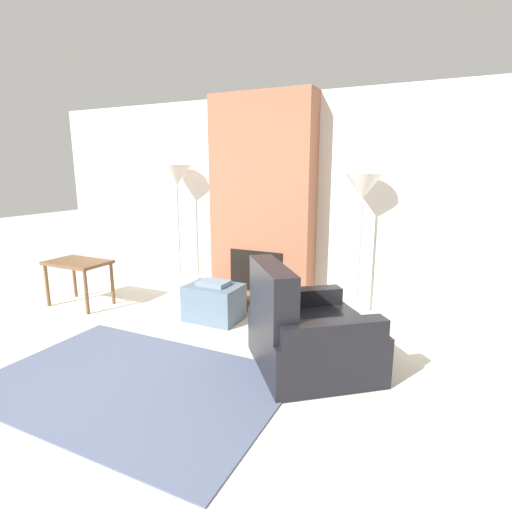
# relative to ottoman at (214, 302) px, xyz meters

# --- Properties ---
(ground_plane) EXTENTS (24.00, 24.00, 0.00)m
(ground_plane) POSITION_rel_ottoman_xyz_m (0.17, -2.25, -0.21)
(ground_plane) COLOR beige
(wall_back) EXTENTS (7.05, 0.06, 2.60)m
(wall_back) POSITION_rel_ottoman_xyz_m (0.17, 1.15, 1.09)
(wall_back) COLOR silver
(wall_back) RESTS_ON ground_plane
(fireplace) EXTENTS (1.35, 0.73, 2.60)m
(fireplace) POSITION_rel_ottoman_xyz_m (0.17, 0.92, 1.01)
(fireplace) COLOR #935B42
(fireplace) RESTS_ON ground_plane
(ottoman) EXTENTS (0.61, 0.45, 0.46)m
(ottoman) POSITION_rel_ottoman_xyz_m (0.00, 0.00, 0.00)
(ottoman) COLOR slate
(ottoman) RESTS_ON ground_plane
(armchair) EXTENTS (1.35, 1.36, 0.93)m
(armchair) POSITION_rel_ottoman_xyz_m (1.29, -0.63, 0.07)
(armchair) COLOR black
(armchair) RESTS_ON ground_plane
(side_table) EXTENTS (0.76, 0.49, 0.57)m
(side_table) POSITION_rel_ottoman_xyz_m (-1.79, -0.29, 0.28)
(side_table) COLOR brown
(side_table) RESTS_ON ground_plane
(floor_lamp_left) EXTENTS (0.42, 0.42, 1.75)m
(floor_lamp_left) POSITION_rel_ottoman_xyz_m (-1.08, 0.84, 1.35)
(floor_lamp_left) COLOR #ADADB2
(floor_lamp_left) RESTS_ON ground_plane
(floor_lamp_right) EXTENTS (0.42, 0.42, 1.65)m
(floor_lamp_right) POSITION_rel_ottoman_xyz_m (1.44, 0.84, 1.25)
(floor_lamp_right) COLOR #ADADB2
(floor_lamp_right) RESTS_ON ground_plane
(area_rug) EXTENTS (2.38, 1.56, 0.01)m
(area_rug) POSITION_rel_ottoman_xyz_m (0.14, -1.49, -0.21)
(area_rug) COLOR #4C5670
(area_rug) RESTS_ON ground_plane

